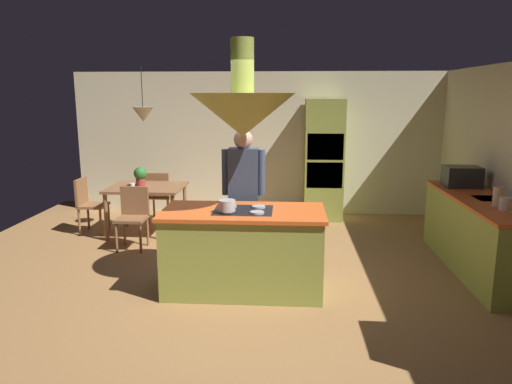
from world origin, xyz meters
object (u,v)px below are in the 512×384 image
at_px(canister_sugar, 498,197).
at_px(microwave_on_counter, 462,177).
at_px(chair_at_corner, 88,201).
at_px(potted_plant_on_table, 140,175).
at_px(cooking_pot_on_cooktop, 227,206).
at_px(chair_facing_island, 133,213).
at_px(chair_by_back_wall, 159,193).
at_px(person_at_island, 243,190).
at_px(kitchen_island, 243,250).
at_px(oven_tower, 324,160).
at_px(canister_flour, 505,204).
at_px(cup_on_table, 132,186).
at_px(dining_table, 147,192).

xyz_separation_m(canister_sugar, microwave_on_counter, (0.00, 1.17, 0.03)).
distance_m(chair_at_corner, canister_sugar, 5.77).
height_order(potted_plant_on_table, cooking_pot_on_cooktop, same).
height_order(chair_facing_island, canister_sugar, canister_sugar).
xyz_separation_m(chair_by_back_wall, chair_at_corner, (-0.94, -0.70, 0.00)).
xyz_separation_m(person_at_island, chair_at_corner, (-2.58, 1.39, -0.50)).
bearing_deg(cooking_pot_on_cooktop, kitchen_island, 39.09).
height_order(person_at_island, potted_plant_on_table, person_at_island).
relative_size(oven_tower, microwave_on_counter, 4.53).
height_order(chair_facing_island, chair_by_back_wall, same).
distance_m(chair_at_corner, canister_flour, 5.83).
xyz_separation_m(kitchen_island, cup_on_table, (-1.84, 1.86, 0.34)).
distance_m(potted_plant_on_table, microwave_on_counter, 4.66).
xyz_separation_m(dining_table, canister_flour, (4.54, -1.91, 0.32)).
xyz_separation_m(dining_table, cooking_pot_on_cooktop, (1.54, -2.23, 0.33)).
xyz_separation_m(chair_at_corner, canister_flour, (5.48, -1.91, 0.49)).
xyz_separation_m(oven_tower, chair_facing_island, (-2.80, -1.84, -0.54)).
relative_size(person_at_island, chair_at_corner, 2.00).
xyz_separation_m(kitchen_island, chair_at_corner, (-2.64, 2.10, 0.04)).
bearing_deg(oven_tower, chair_at_corner, -163.02).
height_order(dining_table, chair_at_corner, chair_at_corner).
height_order(chair_at_corner, potted_plant_on_table, potted_plant_on_table).
bearing_deg(potted_plant_on_table, dining_table, -1.15).
bearing_deg(chair_by_back_wall, chair_at_corner, 36.41).
height_order(person_at_island, cup_on_table, person_at_island).
distance_m(person_at_island, cooking_pot_on_cooktop, 0.85).
distance_m(potted_plant_on_table, cooking_pot_on_cooktop, 2.76).
bearing_deg(microwave_on_counter, cup_on_table, 175.98).
height_order(kitchen_island, chair_facing_island, kitchen_island).
bearing_deg(potted_plant_on_table, chair_facing_island, -82.84).
relative_size(dining_table, chair_by_back_wall, 1.30).
relative_size(oven_tower, cup_on_table, 23.14).
bearing_deg(cooking_pot_on_cooktop, potted_plant_on_table, 126.10).
height_order(chair_by_back_wall, canister_sugar, canister_sugar).
xyz_separation_m(cup_on_table, microwave_on_counter, (4.68, -0.33, 0.25)).
relative_size(kitchen_island, microwave_on_counter, 3.86).
height_order(dining_table, chair_facing_island, chair_facing_island).
height_order(chair_at_corner, canister_flour, canister_flour).
xyz_separation_m(kitchen_island, canister_sugar, (2.84, 0.37, 0.56)).
relative_size(chair_at_corner, canister_sugar, 4.00).
relative_size(cup_on_table, canister_sugar, 0.41).
bearing_deg(dining_table, cup_on_table, -120.99).
distance_m(oven_tower, microwave_on_counter, 2.44).
bearing_deg(kitchen_island, potted_plant_on_table, 130.38).
xyz_separation_m(chair_facing_island, chair_by_back_wall, (0.00, 1.39, 0.00)).
relative_size(microwave_on_counter, cooking_pot_on_cooktop, 2.56).
distance_m(chair_by_back_wall, chair_at_corner, 1.17).
bearing_deg(microwave_on_counter, oven_tower, 135.51).
relative_size(chair_by_back_wall, cup_on_table, 9.67).
height_order(kitchen_island, cup_on_table, kitchen_island).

